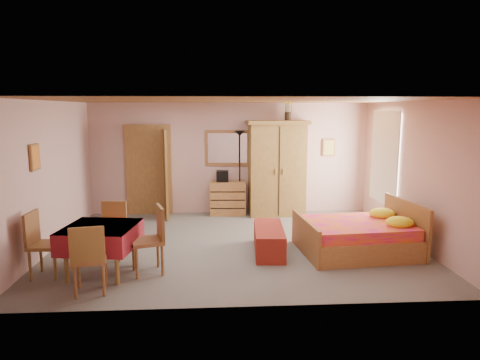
{
  "coord_description": "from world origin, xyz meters",
  "views": [
    {
      "loc": [
        -0.38,
        -7.53,
        2.46
      ],
      "look_at": [
        0.1,
        0.3,
        1.15
      ],
      "focal_mm": 32.0,
      "sensor_mm": 36.0,
      "label": 1
    }
  ],
  "objects": [
    {
      "name": "wall_mirror",
      "position": [
        -0.06,
        2.49,
        1.55
      ],
      "size": [
        1.06,
        0.09,
        0.84
      ],
      "primitive_type": "cube",
      "rotation": [
        0.0,
        0.0,
        -0.03
      ],
      "color": "silver",
      "rests_on": "wall_back"
    },
    {
      "name": "bench",
      "position": [
        0.56,
        -0.44,
        0.22
      ],
      "size": [
        0.58,
        1.34,
        0.44
      ],
      "primitive_type": "cube",
      "rotation": [
        0.0,
        0.0,
        -0.07
      ],
      "color": "maroon",
      "rests_on": "floor"
    },
    {
      "name": "wall_left",
      "position": [
        -3.25,
        0.0,
        1.3
      ],
      "size": [
        0.1,
        5.0,
        2.6
      ],
      "primitive_type": "cube",
      "color": "tan",
      "rests_on": "floor"
    },
    {
      "name": "sunflower_vase",
      "position": [
        1.32,
        2.26,
        2.46
      ],
      "size": [
        0.21,
        0.21,
        0.53
      ],
      "primitive_type": "cube",
      "rotation": [
        0.0,
        0.0,
        0.01
      ],
      "color": "yellow",
      "rests_on": "wardrobe"
    },
    {
      "name": "wall_back",
      "position": [
        0.0,
        2.5,
        1.3
      ],
      "size": [
        6.5,
        0.1,
        2.6
      ],
      "primitive_type": "cube",
      "color": "tan",
      "rests_on": "floor"
    },
    {
      "name": "wall_front",
      "position": [
        0.0,
        -2.5,
        1.3
      ],
      "size": [
        6.5,
        0.1,
        2.6
      ],
      "primitive_type": "cube",
      "color": "tan",
      "rests_on": "floor"
    },
    {
      "name": "chair_west",
      "position": [
        -2.85,
        -1.32,
        0.49
      ],
      "size": [
        0.46,
        0.46,
        0.98
      ],
      "primitive_type": "cube",
      "rotation": [
        0.0,
        0.0,
        -1.62
      ],
      "color": "olive",
      "rests_on": "floor"
    },
    {
      "name": "picture_back",
      "position": [
        2.35,
        2.47,
        1.55
      ],
      "size": [
        0.3,
        0.04,
        0.4
      ],
      "primitive_type": "cube",
      "color": "#D8BF59",
      "rests_on": "wall_back"
    },
    {
      "name": "dining_table",
      "position": [
        -2.07,
        -1.28,
        0.37
      ],
      "size": [
        1.14,
        1.14,
        0.74
      ],
      "primitive_type": "cube",
      "rotation": [
        0.0,
        0.0,
        -0.14
      ],
      "color": "maroon",
      "rests_on": "floor"
    },
    {
      "name": "doorway",
      "position": [
        -1.9,
        2.47,
        1.02
      ],
      "size": [
        1.06,
        0.12,
        2.15
      ],
      "primitive_type": "cube",
      "color": "#9E6B35",
      "rests_on": "floor"
    },
    {
      "name": "wall_right",
      "position": [
        3.25,
        0.0,
        1.3
      ],
      "size": [
        0.1,
        5.0,
        2.6
      ],
      "primitive_type": "cube",
      "color": "tan",
      "rests_on": "floor"
    },
    {
      "name": "chair_south",
      "position": [
        -2.06,
        -1.93,
        0.48
      ],
      "size": [
        0.51,
        0.51,
        0.97
      ],
      "primitive_type": "cube",
      "rotation": [
        0.0,
        0.0,
        0.17
      ],
      "color": "#935D32",
      "rests_on": "floor"
    },
    {
      "name": "ceiling",
      "position": [
        0.0,
        0.0,
        2.6
      ],
      "size": [
        6.5,
        6.5,
        0.0
      ],
      "primitive_type": "plane",
      "rotation": [
        3.14,
        0.0,
        0.0
      ],
      "color": "brown",
      "rests_on": "wall_back"
    },
    {
      "name": "stereo",
      "position": [
        -0.19,
        2.28,
        0.91
      ],
      "size": [
        0.28,
        0.21,
        0.26
      ],
      "primitive_type": "cube",
      "rotation": [
        0.0,
        0.0,
        -0.04
      ],
      "color": "black",
      "rests_on": "chest_of_drawers"
    },
    {
      "name": "wardrobe",
      "position": [
        1.07,
        2.21,
        1.1
      ],
      "size": [
        1.43,
        0.77,
        2.2
      ],
      "primitive_type": "cube",
      "rotation": [
        0.0,
        0.0,
        0.04
      ],
      "color": "olive",
      "rests_on": "floor"
    },
    {
      "name": "bed",
      "position": [
        2.06,
        -0.54,
        0.44
      ],
      "size": [
        2.02,
        1.65,
        0.88
      ],
      "primitive_type": "cube",
      "rotation": [
        0.0,
        0.0,
        0.08
      ],
      "color": "#DD1568",
      "rests_on": "floor"
    },
    {
      "name": "window",
      "position": [
        3.21,
        1.2,
        1.45
      ],
      "size": [
        0.08,
        1.4,
        1.95
      ],
      "primitive_type": "cube",
      "color": "white",
      "rests_on": "wall_right"
    },
    {
      "name": "chest_of_drawers",
      "position": [
        -0.06,
        2.28,
        0.39
      ],
      "size": [
        0.85,
        0.46,
        0.78
      ],
      "primitive_type": "cube",
      "rotation": [
        0.0,
        0.0,
        -0.06
      ],
      "color": "#AB703A",
      "rests_on": "floor"
    },
    {
      "name": "chair_north",
      "position": [
        -2.09,
        -0.56,
        0.46
      ],
      "size": [
        0.46,
        0.46,
        0.93
      ],
      "primitive_type": "cube",
      "rotation": [
        0.0,
        0.0,
        3.05
      ],
      "color": "#995F34",
      "rests_on": "floor"
    },
    {
      "name": "picture_left",
      "position": [
        -3.22,
        -0.6,
        1.7
      ],
      "size": [
        0.04,
        0.32,
        0.42
      ],
      "primitive_type": "cube",
      "color": "orange",
      "rests_on": "wall_left"
    },
    {
      "name": "floor",
      "position": [
        0.0,
        0.0,
        0.0
      ],
      "size": [
        6.5,
        6.5,
        0.0
      ],
      "primitive_type": "plane",
      "color": "slate",
      "rests_on": "ground"
    },
    {
      "name": "floor_lamp",
      "position": [
        0.22,
        2.33,
        0.98
      ],
      "size": [
        0.32,
        0.32,
        1.96
      ],
      "primitive_type": "cube",
      "rotation": [
        0.0,
        0.0,
        0.34
      ],
      "color": "black",
      "rests_on": "floor"
    },
    {
      "name": "chair_east",
      "position": [
        -1.4,
        -1.28,
        0.51
      ],
      "size": [
        0.58,
        0.58,
        1.02
      ],
      "primitive_type": "cube",
      "rotation": [
        0.0,
        0.0,
        1.87
      ],
      "color": "brown",
      "rests_on": "floor"
    }
  ]
}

